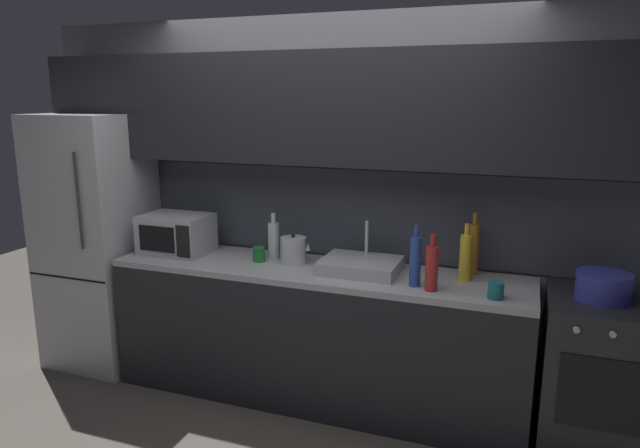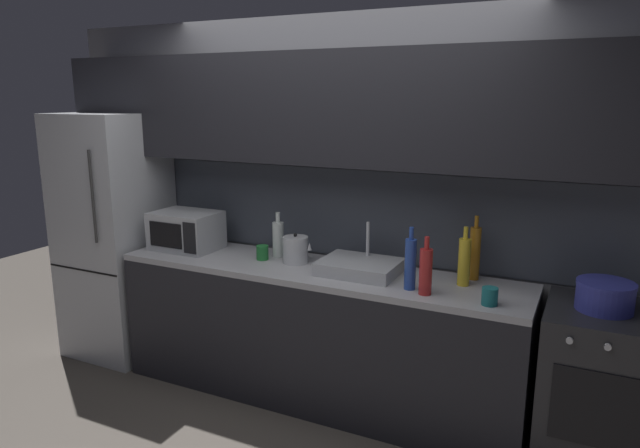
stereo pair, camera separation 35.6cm
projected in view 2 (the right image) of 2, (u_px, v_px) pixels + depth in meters
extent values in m
cube|color=slate|center=(341.00, 204.00, 3.92)|extent=(4.43, 0.10, 2.50)
cube|color=#3D424C|center=(338.00, 213.00, 3.88)|extent=(4.43, 0.01, 0.60)
cube|color=black|center=(328.00, 109.00, 3.58)|extent=(4.08, 0.34, 0.70)
cube|color=black|center=(316.00, 336.00, 3.75)|extent=(2.69, 0.60, 0.86)
cube|color=#9E9EA3|center=(316.00, 271.00, 3.65)|extent=(2.69, 0.60, 0.04)
cube|color=#ADAFB5|center=(115.00, 235.00, 4.38)|extent=(0.68, 0.66, 1.86)
cube|color=black|center=(83.00, 270.00, 4.13)|extent=(0.67, 0.00, 0.01)
cylinder|color=#333333|center=(93.00, 197.00, 3.91)|extent=(0.02, 0.02, 0.65)
cube|color=#232326|center=(600.00, 391.00, 3.02)|extent=(0.60, 0.60, 0.90)
cube|color=black|center=(600.00, 411.00, 2.74)|extent=(0.45, 0.01, 0.40)
cylinder|color=#B2B2B7|center=(570.00, 341.00, 2.73)|extent=(0.03, 0.02, 0.03)
cylinder|color=#B2B2B7|center=(608.00, 347.00, 2.66)|extent=(0.03, 0.02, 0.03)
cube|color=#A8AAAF|center=(186.00, 230.00, 4.08)|extent=(0.46, 0.34, 0.27)
cube|color=black|center=(166.00, 235.00, 3.95)|extent=(0.28, 0.01, 0.18)
cube|color=black|center=(189.00, 238.00, 3.86)|extent=(0.10, 0.01, 0.22)
cube|color=#ADAFB5|center=(360.00, 267.00, 3.54)|extent=(0.48, 0.38, 0.08)
cylinder|color=silver|center=(368.00, 239.00, 3.62)|extent=(0.02, 0.02, 0.22)
cylinder|color=#B7BABF|center=(295.00, 250.00, 3.75)|extent=(0.17, 0.17, 0.18)
sphere|color=black|center=(295.00, 235.00, 3.73)|extent=(0.02, 0.02, 0.02)
cone|color=#B7BABF|center=(310.00, 246.00, 3.70)|extent=(0.03, 0.03, 0.05)
cylinder|color=#B27019|center=(475.00, 253.00, 3.39)|extent=(0.07, 0.07, 0.32)
cylinder|color=#B27019|center=(477.00, 222.00, 3.35)|extent=(0.02, 0.02, 0.07)
cylinder|color=gold|center=(464.00, 262.00, 3.29)|extent=(0.07, 0.07, 0.28)
cylinder|color=gold|center=(466.00, 233.00, 3.25)|extent=(0.03, 0.03, 0.07)
cylinder|color=#A82323|center=(426.00, 272.00, 3.14)|extent=(0.07, 0.07, 0.26)
cylinder|color=#A82323|center=(427.00, 243.00, 3.10)|extent=(0.03, 0.03, 0.07)
cylinder|color=#234299|center=(410.00, 264.00, 3.22)|extent=(0.07, 0.07, 0.29)
cylinder|color=#234299|center=(411.00, 233.00, 3.18)|extent=(0.02, 0.02, 0.07)
cylinder|color=silver|center=(278.00, 239.00, 3.89)|extent=(0.08, 0.08, 0.24)
cylinder|color=silver|center=(278.00, 217.00, 3.85)|extent=(0.03, 0.03, 0.07)
cylinder|color=#1E6B2D|center=(262.00, 253.00, 3.83)|extent=(0.08, 0.08, 0.10)
cylinder|color=#19666B|center=(490.00, 296.00, 3.00)|extent=(0.08, 0.08, 0.09)
cylinder|color=#333899|center=(605.00, 298.00, 2.92)|extent=(0.28, 0.28, 0.13)
cylinder|color=#333899|center=(606.00, 284.00, 2.90)|extent=(0.29, 0.29, 0.02)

